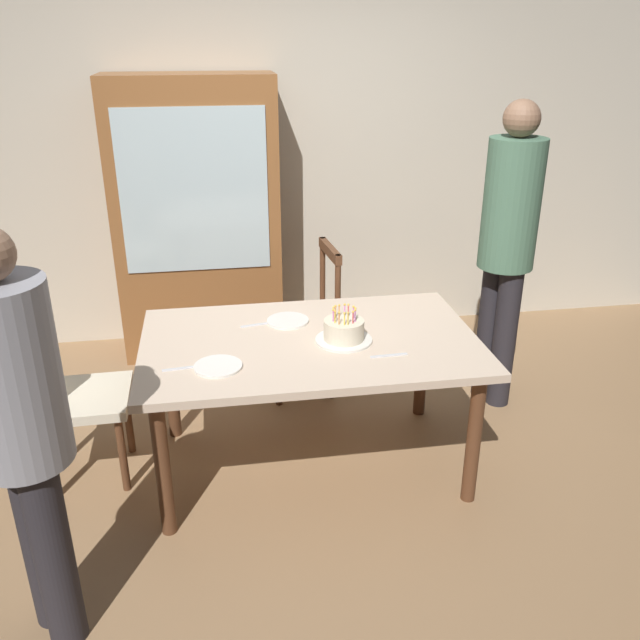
% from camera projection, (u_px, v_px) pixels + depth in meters
% --- Properties ---
extents(ground, '(6.40, 6.40, 0.00)m').
position_uv_depth(ground, '(311.00, 464.00, 3.58)').
color(ground, '#93704C').
extents(back_wall, '(6.40, 0.10, 2.60)m').
position_uv_depth(back_wall, '(271.00, 159.00, 4.73)').
color(back_wall, beige).
rests_on(back_wall, ground).
extents(dining_table, '(1.66, 1.02, 0.74)m').
position_uv_depth(dining_table, '(310.00, 354.00, 3.32)').
color(dining_table, beige).
rests_on(dining_table, ground).
extents(birthday_cake, '(0.28, 0.28, 0.18)m').
position_uv_depth(birthday_cake, '(344.00, 331.00, 3.24)').
color(birthday_cake, silver).
rests_on(birthday_cake, dining_table).
extents(plate_near_celebrant, '(0.22, 0.22, 0.01)m').
position_uv_depth(plate_near_celebrant, '(218.00, 366.00, 3.00)').
color(plate_near_celebrant, white).
rests_on(plate_near_celebrant, dining_table).
extents(plate_far_side, '(0.22, 0.22, 0.01)m').
position_uv_depth(plate_far_side, '(288.00, 321.00, 3.48)').
color(plate_far_side, white).
rests_on(plate_far_side, dining_table).
extents(fork_near_celebrant, '(0.18, 0.04, 0.01)m').
position_uv_depth(fork_near_celebrant, '(182.00, 368.00, 2.99)').
color(fork_near_celebrant, silver).
rests_on(fork_near_celebrant, dining_table).
extents(fork_far_side, '(0.18, 0.05, 0.01)m').
position_uv_depth(fork_far_side, '(258.00, 325.00, 3.44)').
color(fork_far_side, silver).
rests_on(fork_far_side, dining_table).
extents(fork_near_guest, '(0.18, 0.02, 0.01)m').
position_uv_depth(fork_near_guest, '(389.00, 356.00, 3.11)').
color(fork_near_guest, silver).
rests_on(fork_near_guest, dining_table).
extents(chair_spindle_back, '(0.48, 0.48, 0.95)m').
position_uv_depth(chair_spindle_back, '(304.00, 323.00, 4.16)').
color(chair_spindle_back, '#56331E').
rests_on(chair_spindle_back, ground).
extents(chair_upholstered, '(0.45, 0.45, 0.95)m').
position_uv_depth(chair_upholstered, '(64.00, 386.00, 3.28)').
color(chair_upholstered, beige).
rests_on(chair_upholstered, ground).
extents(person_celebrant, '(0.32, 0.32, 1.61)m').
position_uv_depth(person_celebrant, '(21.00, 426.00, 2.24)').
color(person_celebrant, '#262328').
rests_on(person_celebrant, ground).
extents(person_guest, '(0.32, 0.32, 1.81)m').
position_uv_depth(person_guest, '(508.00, 239.00, 3.81)').
color(person_guest, '#262328').
rests_on(person_guest, ground).
extents(china_cabinet, '(1.10, 0.45, 1.90)m').
position_uv_depth(china_cabinet, '(197.00, 221.00, 4.53)').
color(china_cabinet, brown).
rests_on(china_cabinet, ground).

